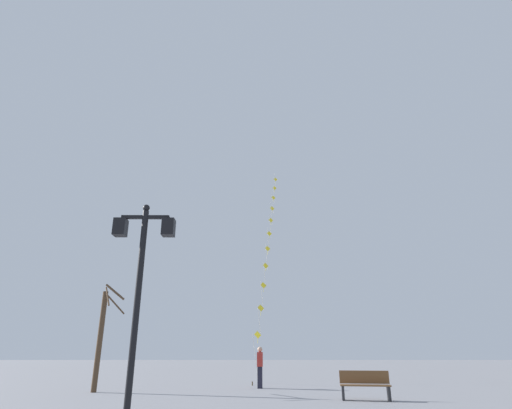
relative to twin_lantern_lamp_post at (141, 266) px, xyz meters
name	(u,v)px	position (x,y,z in m)	size (l,w,h in m)	color
ground_plane	(244,386)	(2.08, 12.01, -3.28)	(160.00, 160.00, 0.00)	gray
twin_lantern_lamp_post	(141,266)	(0.00, 0.00, 0.00)	(1.39, 0.28, 4.73)	black
kite_train	(268,241)	(3.64, 20.63, 6.03)	(2.46, 16.92, 18.08)	brown
kite_flyer	(260,366)	(2.82, 10.34, -2.37)	(0.27, 0.62, 1.71)	#1E1E2D
bare_tree	(101,335)	(-3.66, 8.42, -1.15)	(1.03, 2.27, 4.19)	#4C3826
park_bench	(365,385)	(6.17, 5.46, -2.83)	(1.65, 0.70, 0.89)	brown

